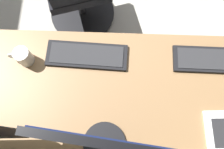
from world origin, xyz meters
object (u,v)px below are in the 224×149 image
Objects in this scene: drawer_pedestal at (131,113)px; keyboard_main at (214,60)px; monitor_primary at (103,143)px; coffee_mug at (23,57)px; keyboard_spare at (87,55)px.

drawer_pedestal is 1.65× the size of keyboard_main.
keyboard_main is (-0.55, -0.43, -0.22)m from monitor_primary.
coffee_mug is (0.58, -0.21, 0.43)m from drawer_pedestal.
coffee_mug is at bearing -19.64° from drawer_pedestal.
keyboard_spare reaches higher than drawer_pedestal.
drawer_pedestal is 1.30× the size of monitor_primary.
keyboard_main reaches higher than drawer_pedestal.
monitor_primary is 1.26× the size of keyboard_spare.
monitor_primary is 0.73m from keyboard_main.
monitor_primary is at bearing 38.10° from keyboard_main.
coffee_mug is at bearing 1.71° from keyboard_main.
keyboard_spare is at bearing -42.00° from drawer_pedestal.
keyboard_spare is 3.59× the size of coffee_mug.
monitor_primary is 0.61m from coffee_mug.
drawer_pedestal is 0.53m from keyboard_spare.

